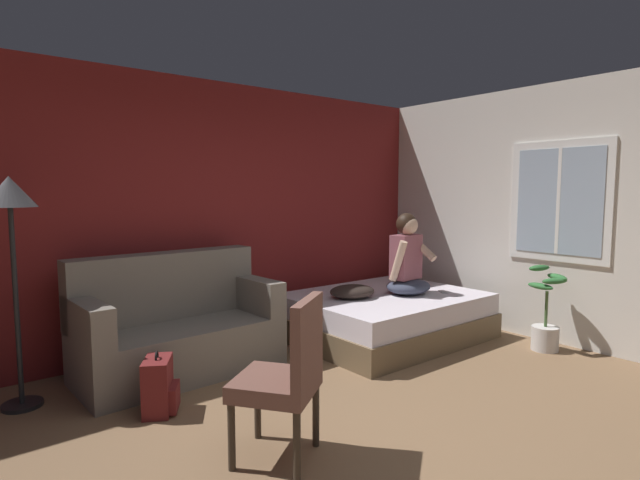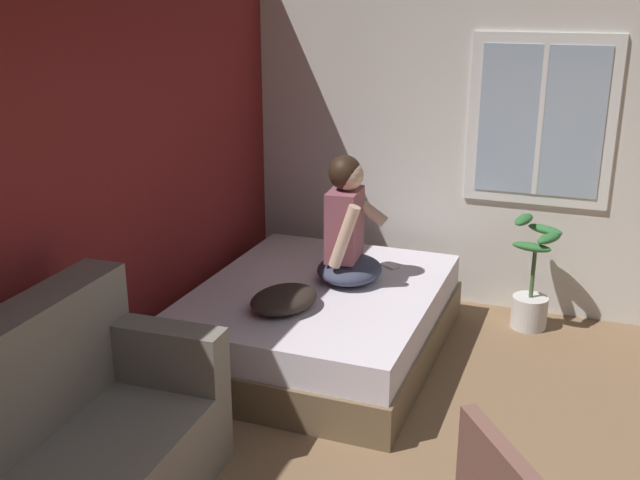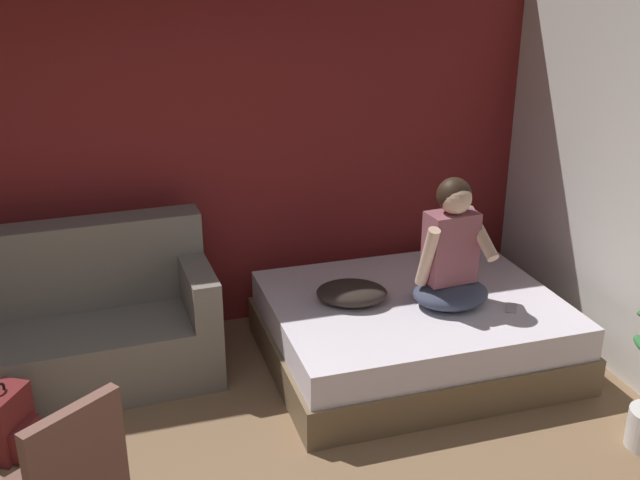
{
  "view_description": "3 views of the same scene",
  "coord_description": "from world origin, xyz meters",
  "px_view_note": "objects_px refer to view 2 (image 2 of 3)",
  "views": [
    {
      "loc": [
        -2.04,
        -2.05,
        1.6
      ],
      "look_at": [
        0.98,
        1.7,
        1.12
      ],
      "focal_mm": 28.0,
      "sensor_mm": 36.0,
      "label": 1
    },
    {
      "loc": [
        -2.53,
        -0.03,
        2.38
      ],
      "look_at": [
        1.17,
        1.38,
        1.06
      ],
      "focal_mm": 42.0,
      "sensor_mm": 36.0,
      "label": 2
    },
    {
      "loc": [
        -0.12,
        -2.57,
        2.73
      ],
      "look_at": [
        1.12,
        1.46,
        1.06
      ],
      "focal_mm": 42.0,
      "sensor_mm": 36.0,
      "label": 3
    }
  ],
  "objects_px": {
    "bed": "(319,320)",
    "potted_plant": "(532,289)",
    "cell_phone": "(389,266)",
    "couch": "(50,467)",
    "throw_pillow": "(284,299)",
    "person_seated": "(347,231)"
  },
  "relations": [
    {
      "from": "throw_pillow",
      "to": "potted_plant",
      "type": "xyz_separation_m",
      "value": [
        1.35,
        -1.39,
        -0.25
      ]
    },
    {
      "from": "couch",
      "to": "cell_phone",
      "type": "height_order",
      "value": "couch"
    },
    {
      "from": "bed",
      "to": "person_seated",
      "type": "xyz_separation_m",
      "value": [
        0.19,
        -0.13,
        0.6
      ]
    },
    {
      "from": "cell_phone",
      "to": "potted_plant",
      "type": "xyz_separation_m",
      "value": [
        0.37,
        -0.98,
        -0.18
      ]
    },
    {
      "from": "potted_plant",
      "to": "bed",
      "type": "bearing_deg",
      "value": 124.97
    },
    {
      "from": "potted_plant",
      "to": "cell_phone",
      "type": "bearing_deg",
      "value": 110.48
    },
    {
      "from": "throw_pillow",
      "to": "cell_phone",
      "type": "xyz_separation_m",
      "value": [
        0.98,
        -0.41,
        -0.07
      ]
    },
    {
      "from": "bed",
      "to": "potted_plant",
      "type": "distance_m",
      "value": 1.61
    },
    {
      "from": "bed",
      "to": "cell_phone",
      "type": "xyz_separation_m",
      "value": [
        0.56,
        -0.34,
        0.25
      ]
    },
    {
      "from": "bed",
      "to": "cell_phone",
      "type": "relative_size",
      "value": 13.84
    },
    {
      "from": "person_seated",
      "to": "cell_phone",
      "type": "distance_m",
      "value": 0.54
    },
    {
      "from": "bed",
      "to": "throw_pillow",
      "type": "xyz_separation_m",
      "value": [
        -0.43,
        0.07,
        0.31
      ]
    },
    {
      "from": "couch",
      "to": "throw_pillow",
      "type": "xyz_separation_m",
      "value": [
        1.76,
        -0.36,
        0.16
      ]
    },
    {
      "from": "throw_pillow",
      "to": "cell_phone",
      "type": "height_order",
      "value": "throw_pillow"
    },
    {
      "from": "couch",
      "to": "throw_pillow",
      "type": "height_order",
      "value": "couch"
    },
    {
      "from": "couch",
      "to": "potted_plant",
      "type": "bearing_deg",
      "value": -29.39
    },
    {
      "from": "throw_pillow",
      "to": "potted_plant",
      "type": "bearing_deg",
      "value": -45.77
    },
    {
      "from": "person_seated",
      "to": "throw_pillow",
      "type": "relative_size",
      "value": 1.82
    },
    {
      "from": "throw_pillow",
      "to": "person_seated",
      "type": "bearing_deg",
      "value": -18.13
    },
    {
      "from": "person_seated",
      "to": "cell_phone",
      "type": "bearing_deg",
      "value": -29.11
    },
    {
      "from": "potted_plant",
      "to": "couch",
      "type": "bearing_deg",
      "value": 150.61
    },
    {
      "from": "couch",
      "to": "person_seated",
      "type": "relative_size",
      "value": 1.98
    }
  ]
}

